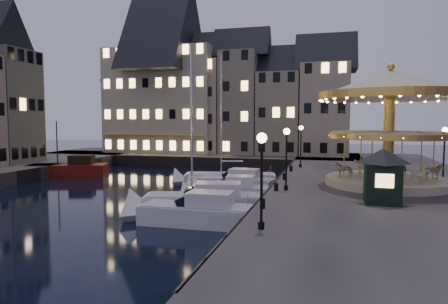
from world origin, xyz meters
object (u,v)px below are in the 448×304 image
(streetlamp_a, at_px, (262,167))
(bollard_d, at_px, (291,168))
(bollard_c, at_px, (284,176))
(streetlamp_c, at_px, (301,140))
(bollard_b, at_px, (276,186))
(bollard_a, at_px, (263,203))
(motorboat_d, at_px, (226,193))
(ticket_kiosk, at_px, (383,166))
(carousel, at_px, (390,106))
(red_fishing_boat, at_px, (69,170))
(streetlamp_d, at_px, (444,146))
(streetlamp_b, at_px, (286,150))
(motorboat_f, at_px, (224,180))
(motorboat_c, at_px, (198,202))
(motorboat_e, at_px, (231,184))

(streetlamp_a, relative_size, bollard_d, 7.32)
(streetlamp_a, xyz_separation_m, bollard_c, (-0.60, 14.50, -2.41))
(streetlamp_c, height_order, bollard_b, streetlamp_c)
(bollard_a, relative_size, bollard_c, 1.00)
(streetlamp_c, bearing_deg, motorboat_d, -110.42)
(streetlamp_c, distance_m, ticket_kiosk, 17.38)
(ticket_kiosk, bearing_deg, carousel, 80.24)
(bollard_b, bearing_deg, bollard_c, 90.00)
(red_fishing_boat, bearing_deg, carousel, -10.87)
(red_fishing_boat, relative_size, carousel, 0.86)
(bollard_b, height_order, bollard_c, same)
(streetlamp_d, height_order, bollard_d, streetlamp_d)
(streetlamp_b, xyz_separation_m, bollard_c, (-0.60, 4.50, -2.41))
(streetlamp_c, bearing_deg, ticket_kiosk, -70.75)
(bollard_c, bearing_deg, bollard_a, -90.00)
(streetlamp_b, xyz_separation_m, streetlamp_d, (11.30, 7.00, 0.00))
(ticket_kiosk, bearing_deg, streetlamp_a, -128.89)
(bollard_b, xyz_separation_m, bollard_d, (0.00, 10.50, 0.00))
(motorboat_d, relative_size, motorboat_f, 0.52)
(motorboat_c, xyz_separation_m, motorboat_d, (0.95, 3.65, -0.04))
(motorboat_d, bearing_deg, streetlamp_b, -16.02)
(bollard_c, xyz_separation_m, bollard_d, (0.00, 5.50, 0.00))
(streetlamp_a, relative_size, bollard_b, 7.32)
(bollard_a, relative_size, red_fishing_boat, 0.07)
(bollard_c, relative_size, red_fishing_boat, 0.07)
(bollard_b, distance_m, bollard_c, 5.00)
(bollard_b, distance_m, motorboat_c, 5.31)
(streetlamp_a, relative_size, motorboat_c, 0.36)
(motorboat_e, bearing_deg, streetlamp_c, 56.39)
(motorboat_c, bearing_deg, streetlamp_a, -54.32)
(streetlamp_a, xyz_separation_m, red_fishing_boat, (-24.02, 19.73, -3.31))
(bollard_b, bearing_deg, streetlamp_d, 32.22)
(motorboat_e, distance_m, ticket_kiosk, 14.16)
(bollard_c, height_order, carousel, carousel)
(bollard_d, bearing_deg, motorboat_d, -114.38)
(motorboat_f, xyz_separation_m, carousel, (13.39, -4.28, 6.51))
(motorboat_e, bearing_deg, red_fishing_boat, 167.70)
(streetlamp_a, distance_m, streetlamp_c, 23.50)
(bollard_b, height_order, ticket_kiosk, ticket_kiosk)
(motorboat_f, distance_m, ticket_kiosk, 16.69)
(motorboat_d, bearing_deg, motorboat_c, -104.61)
(bollard_a, height_order, carousel, carousel)
(streetlamp_c, distance_m, motorboat_c, 17.10)
(streetlamp_d, bearing_deg, motorboat_d, -160.22)
(streetlamp_b, xyz_separation_m, carousel, (6.88, 3.80, 3.02))
(streetlamp_a, xyz_separation_m, motorboat_e, (-5.23, 15.63, -3.38))
(streetlamp_d, relative_size, ticket_kiosk, 1.18)
(streetlamp_b, height_order, carousel, carousel)
(red_fishing_boat, bearing_deg, bollard_c, -12.59)
(streetlamp_b, distance_m, motorboat_e, 8.40)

